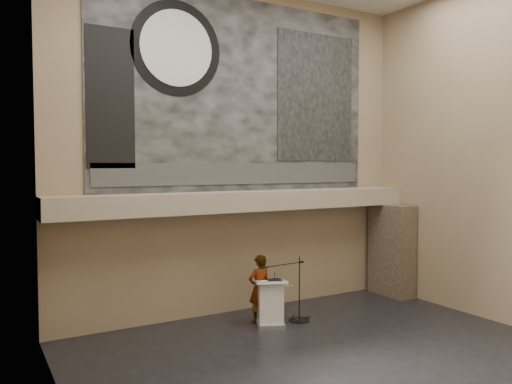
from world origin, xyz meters
TOP-DOWN VIEW (x-y plane):
  - floor at (0.00, 0.00)m, footprint 10.00×10.00m
  - wall_back at (0.00, 4.00)m, footprint 10.00×0.02m
  - wall_left at (-5.00, 0.00)m, footprint 0.02×8.00m
  - wall_right at (5.00, 0.00)m, footprint 0.02×8.00m
  - soffit at (0.00, 3.60)m, footprint 10.00×0.80m
  - sprinkler_left at (-1.60, 3.55)m, footprint 0.04×0.04m
  - sprinkler_right at (1.90, 3.55)m, footprint 0.04×0.04m
  - banner at (0.00, 3.97)m, footprint 8.00×0.05m
  - banner_text_strip at (0.00, 3.93)m, footprint 7.76×0.02m
  - banner_clock_rim at (-1.80, 3.93)m, footprint 2.30×0.02m
  - banner_clock_face at (-1.80, 3.91)m, footprint 1.84×0.02m
  - banner_building_print at (2.40, 3.93)m, footprint 2.60×0.02m
  - banner_brick_print at (-3.40, 3.93)m, footprint 1.10×0.02m
  - stone_pier at (4.65, 3.15)m, footprint 0.60×1.40m
  - lectern at (-0.03, 2.45)m, footprint 0.89×0.77m
  - binder at (0.05, 2.40)m, footprint 0.35×0.30m
  - papers at (-0.16, 2.40)m, footprint 0.24×0.32m
  - speaker_person at (-0.11, 2.84)m, footprint 0.62×0.42m
  - mic_stand at (0.78, 2.45)m, footprint 1.38×0.52m

SIDE VIEW (x-z plane):
  - floor at x=0.00m, z-range 0.00..0.00m
  - mic_stand at x=0.78m, z-range -0.57..1.03m
  - lectern at x=-0.03m, z-range -0.02..1.12m
  - speaker_person at x=-0.11m, z-range 0.00..1.67m
  - papers at x=-0.16m, z-range 1.10..1.10m
  - binder at x=0.05m, z-range 1.10..1.14m
  - stone_pier at x=4.65m, z-range 0.00..2.70m
  - sprinkler_left at x=-1.60m, z-range 2.64..2.70m
  - sprinkler_right at x=1.90m, z-range 2.64..2.70m
  - soffit at x=0.00m, z-range 2.70..3.20m
  - banner_text_strip at x=0.00m, z-range 3.38..3.93m
  - wall_back at x=0.00m, z-range 0.00..8.50m
  - wall_left at x=-5.00m, z-range 0.00..8.50m
  - wall_right at x=5.00m, z-range 0.00..8.50m
  - banner_brick_print at x=-3.40m, z-range 3.80..7.00m
  - banner at x=0.00m, z-range 3.20..8.20m
  - banner_building_print at x=2.40m, z-range 4.00..7.60m
  - banner_clock_rim at x=-1.80m, z-range 5.55..7.85m
  - banner_clock_face at x=-1.80m, z-range 5.78..7.62m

